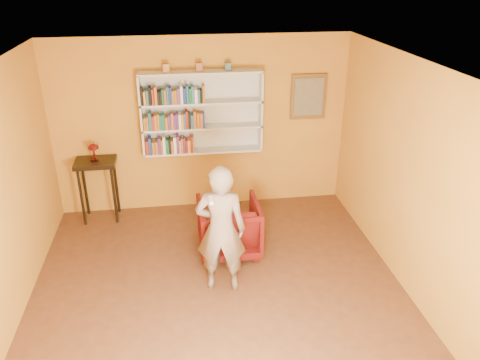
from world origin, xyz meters
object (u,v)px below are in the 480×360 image
(bookshelf, at_px, (202,112))
(person, at_px, (221,230))
(ruby_lustre, at_px, (93,149))
(console_table, at_px, (97,171))
(armchair, at_px, (229,227))

(bookshelf, xyz_separation_m, person, (0.05, -2.12, -0.79))
(bookshelf, relative_size, ruby_lustre, 6.94)
(bookshelf, height_order, console_table, bookshelf)
(bookshelf, distance_m, console_table, 1.80)
(ruby_lustre, bearing_deg, person, -49.77)
(console_table, height_order, person, person)
(ruby_lustre, height_order, person, person)
(bookshelf, bearing_deg, armchair, -80.30)
(person, bearing_deg, bookshelf, -78.88)
(bookshelf, xyz_separation_m, ruby_lustre, (-1.61, -0.16, -0.44))
(console_table, relative_size, person, 0.60)
(console_table, bearing_deg, armchair, -33.01)
(bookshelf, relative_size, person, 1.11)
(console_table, bearing_deg, person, -49.77)
(armchair, xyz_separation_m, person, (-0.18, -0.76, 0.43))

